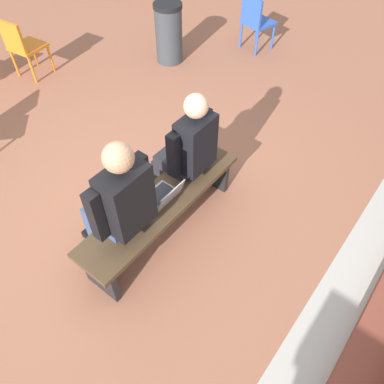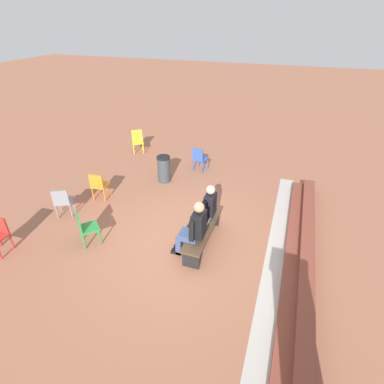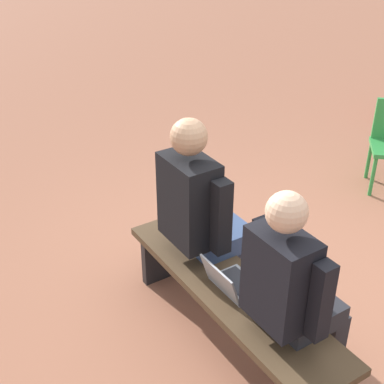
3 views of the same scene
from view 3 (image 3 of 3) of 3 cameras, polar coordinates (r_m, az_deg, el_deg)
name	(u,v)px [view 3 (image 3 of 3)]	position (r m, az deg, el deg)	size (l,w,h in m)	color
ground_plane	(263,312)	(3.83, 7.57, -12.53)	(60.00, 60.00, 0.00)	#9E6047
bench	(230,299)	(3.37, 4.12, -11.28)	(1.80, 0.44, 0.45)	#4C3823
person_student	(293,290)	(2.92, 10.74, -10.19)	(0.54, 0.68, 1.34)	#232328
person_adult	(204,212)	(3.44, 1.27, -2.15)	(0.58, 0.74, 1.41)	#384C75
laptop	(231,282)	(3.26, 4.23, -9.60)	(0.32, 0.29, 0.21)	#9EA0A5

